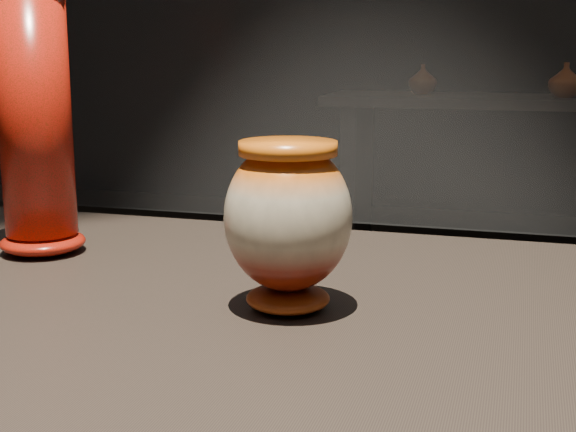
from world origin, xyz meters
name	(u,v)px	position (x,y,z in m)	size (l,w,h in m)	color
main_vase	(288,219)	(0.02, 0.03, 0.99)	(0.17, 0.17, 0.17)	maroon
tall_vase	(35,125)	(-0.35, 0.16, 1.06)	(0.11, 0.11, 0.34)	red
back_shelf	(518,148)	(0.21, 3.60, 0.64)	(2.00, 0.60, 0.90)	black
back_vase_left	(423,79)	(-0.30, 3.64, 0.98)	(0.15, 0.15, 0.16)	brown
back_vase_mid	(566,80)	(0.42, 3.56, 0.99)	(0.17, 0.17, 0.17)	maroon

